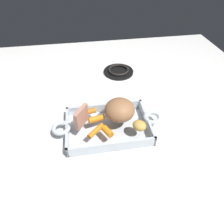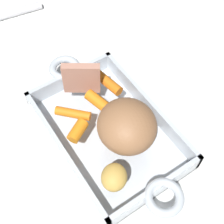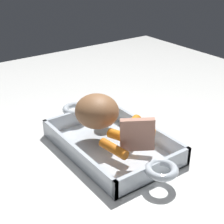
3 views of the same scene
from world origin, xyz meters
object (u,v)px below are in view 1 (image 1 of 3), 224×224
roasting_dish (108,127)px  stove_burner_rear (119,71)px  roast_slice_thick (81,117)px  baby_carrot_southeast (96,119)px  pork_roast (120,110)px  baby_carrot_long (96,131)px  baby_carrot_southwest (86,112)px  baby_carrot_center_right (108,131)px  potato_whole (139,126)px

roasting_dish → stove_burner_rear: roasting_dish is taller
roast_slice_thick → baby_carrot_southeast: bearing=-171.8°
pork_roast → baby_carrot_long: size_ratio=1.60×
pork_roast → stove_burner_rear: pork_roast is taller
baby_carrot_southwest → pork_roast: bearing=162.5°
baby_carrot_center_right → stove_burner_rear: 0.48m
baby_carrot_southeast → baby_carrot_center_right: bearing=115.7°
roast_slice_thick → potato_whole: (-0.20, 0.06, -0.02)m
baby_carrot_long → potato_whole: 0.16m
baby_carrot_southwest → roasting_dish: bearing=147.2°
roasting_dish → baby_carrot_southeast: baby_carrot_southeast is taller
roast_slice_thick → baby_carrot_long: bearing=133.2°
baby_carrot_long → potato_whole: potato_whole is taller
roast_slice_thick → stove_burner_rear: bearing=-117.7°
pork_roast → baby_carrot_long: 0.12m
stove_burner_rear → baby_carrot_southwest: bearing=61.3°
baby_carrot_southeast → potato_whole: potato_whole is taller
baby_carrot_center_right → potato_whole: size_ratio=0.85×
pork_roast → baby_carrot_southeast: pork_roast is taller
roast_slice_thick → stove_burner_rear: roast_slice_thick is taller
roasting_dish → baby_carrot_center_right: bearing=81.0°
pork_roast → baby_carrot_southwest: 0.13m
baby_carrot_center_right → potato_whole: bearing=-177.8°
baby_carrot_southeast → roast_slice_thick: bearing=8.2°
pork_roast → baby_carrot_long: (0.10, 0.06, -0.03)m
potato_whole → stove_burner_rear: potato_whole is taller
pork_roast → roast_slice_thick: pork_roast is taller
roast_slice_thick → stove_burner_rear: 0.46m
baby_carrot_long → baby_carrot_southeast: bearing=-97.7°
roasting_dish → baby_carrot_long: baby_carrot_long is taller
pork_roast → roasting_dish: bearing=13.2°
roasting_dish → stove_burner_rear: (-0.12, -0.40, -0.01)m
baby_carrot_center_right → baby_carrot_southwest: (0.07, -0.11, -0.00)m
roasting_dish → pork_roast: (-0.05, -0.01, 0.07)m
baby_carrot_southwest → baby_carrot_southeast: bearing=128.9°
baby_carrot_center_right → baby_carrot_southwest: 0.13m
roast_slice_thick → baby_carrot_center_right: 0.11m
roasting_dish → pork_roast: bearing=-166.8°
roasting_dish → baby_carrot_southeast: size_ratio=7.04×
roast_slice_thick → stove_burner_rear: size_ratio=0.46×
baby_carrot_center_right → pork_roast: bearing=-127.7°
roast_slice_thick → baby_carrot_southwest: roast_slice_thick is taller
roast_slice_thick → baby_carrot_long: roast_slice_thick is taller
pork_roast → baby_carrot_southeast: size_ratio=1.88×
pork_roast → baby_carrot_center_right: (0.06, 0.07, -0.03)m
baby_carrot_southeast → baby_carrot_southwest: (0.03, -0.04, -0.00)m
roasting_dish → stove_burner_rear: bearing=-106.1°
baby_carrot_long → baby_carrot_southeast: (-0.01, -0.06, 0.00)m
baby_carrot_center_right → baby_carrot_southeast: bearing=-64.3°
baby_carrot_center_right → stove_burner_rear: baby_carrot_center_right is taller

